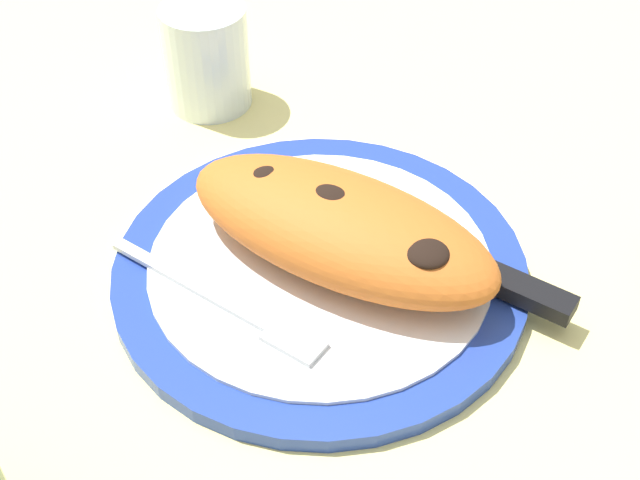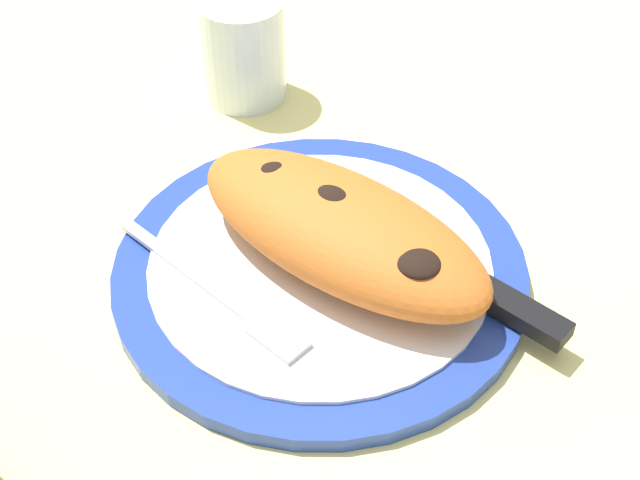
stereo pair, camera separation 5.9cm
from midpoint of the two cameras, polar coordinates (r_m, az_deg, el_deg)
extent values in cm
cube|color=#E5D684|center=(62.63, 2.70, -3.47)|extent=(150.00, 150.00, 3.00)
cylinder|color=#233D99|center=(61.10, 2.77, -2.11)|extent=(29.12, 29.12, 1.23)
cylinder|color=white|center=(60.56, 2.79, -1.61)|extent=(24.06, 24.06, 0.30)
ellipsoid|color=#C16023|center=(58.72, 4.23, 0.58)|extent=(24.71, 14.54, 5.64)
ellipsoid|color=black|center=(57.64, 3.53, 2.82)|extent=(3.55, 2.88, 1.09)
ellipsoid|color=black|center=(59.88, -0.17, 4.36)|extent=(3.15, 3.11, 0.83)
ellipsoid|color=black|center=(54.39, 9.53, -1.59)|extent=(3.53, 3.34, 1.08)
cube|color=silver|center=(59.77, -5.90, -2.12)|extent=(13.59, 2.73, 0.40)
cube|color=silver|center=(55.42, 0.29, -6.59)|extent=(4.26, 2.72, 0.40)
cube|color=silver|center=(62.74, 6.01, 0.57)|extent=(13.99, 3.84, 0.40)
cube|color=black|center=(58.76, 14.98, -4.22)|extent=(9.21, 3.43, 1.20)
cylinder|color=silver|center=(76.69, -2.82, 12.29)|extent=(7.26, 7.26, 9.10)
cylinder|color=silver|center=(78.07, -2.75, 10.65)|extent=(6.68, 6.68, 3.47)
camera|label=1|loc=(0.03, -87.13, 2.72)|focal=48.68mm
camera|label=2|loc=(0.03, 92.87, -2.72)|focal=48.68mm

